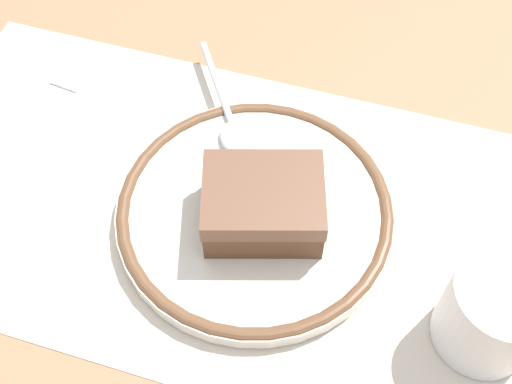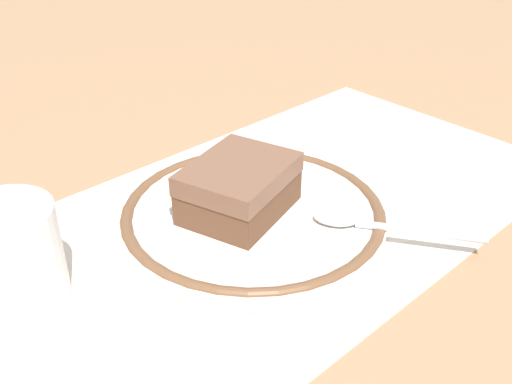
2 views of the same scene
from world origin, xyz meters
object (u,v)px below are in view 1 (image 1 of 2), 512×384
(cake_slice, at_px, (263,204))
(spoon, at_px, (230,118))
(sugar_packet, at_px, (76,68))
(plate, at_px, (256,209))
(cup, at_px, (491,316))

(cake_slice, distance_m, spoon, 0.11)
(sugar_packet, bearing_deg, cake_slice, -27.73)
(plate, relative_size, sugar_packet, 4.59)
(cup, bearing_deg, spoon, 151.39)
(cup, bearing_deg, sugar_packet, 158.63)
(spoon, relative_size, cup, 1.69)
(plate, xyz_separation_m, spoon, (-0.05, 0.08, 0.01))
(cake_slice, height_order, sugar_packet, cake_slice)
(plate, xyz_separation_m, sugar_packet, (-0.22, 0.11, -0.01))
(cake_slice, bearing_deg, spoon, 122.65)
(sugar_packet, bearing_deg, cup, -21.37)
(spoon, xyz_separation_m, sugar_packet, (-0.17, 0.03, -0.02))
(spoon, xyz_separation_m, cup, (0.24, -0.13, 0.02))
(plate, bearing_deg, cake_slice, -50.18)
(cup, xyz_separation_m, sugar_packet, (-0.41, 0.16, -0.03))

